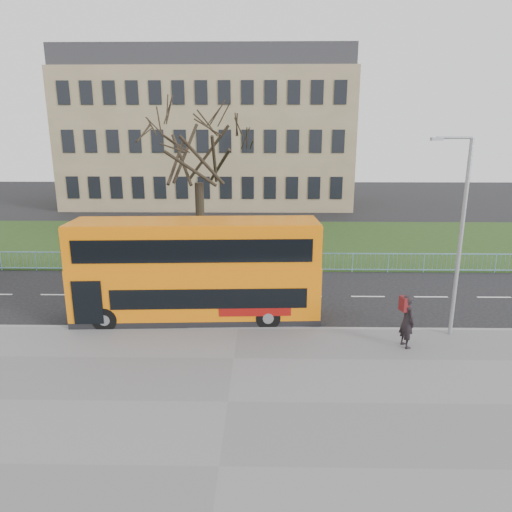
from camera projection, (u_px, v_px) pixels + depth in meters
The scene contains 10 objects.
ground at pixel (240, 316), 19.50m from camera, with size 120.00×120.00×0.00m, color black.
pavement at pixel (228, 403), 12.95m from camera, with size 80.00×10.50×0.12m, color slate.
kerb at pixel (238, 329), 17.98m from camera, with size 80.00×0.20×0.14m, color gray.
grass_verge at pixel (250, 241), 33.32m from camera, with size 80.00×15.40×0.08m, color #1F3714.
guard_railing at pixel (246, 262), 25.74m from camera, with size 40.00×0.12×1.10m, color #77B1D3, non-canonical shape.
bare_tree at pixel (199, 168), 27.82m from camera, with size 7.66×7.66×10.95m, color black, non-canonical shape.
civic_building at pixel (211, 141), 51.67m from camera, with size 30.00×15.00×14.00m, color #867455.
yellow_bus at pixel (196, 269), 18.51m from camera, with size 9.97×2.81×4.14m.
pedestrian at pixel (407, 321), 16.12m from camera, with size 0.71×0.46×1.94m, color black.
street_lamp at pixel (459, 231), 16.37m from camera, with size 1.55×0.32×7.30m.
Camera 1 is at (1.00, -18.20, 7.40)m, focal length 32.00 mm.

